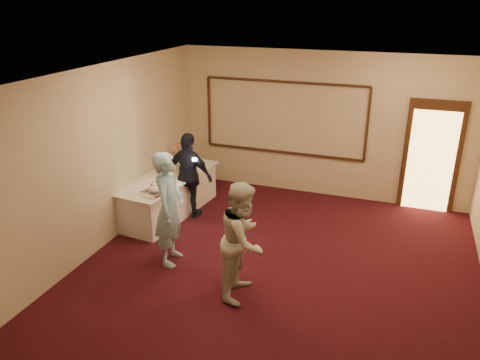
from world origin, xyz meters
name	(u,v)px	position (x,y,z in m)	size (l,w,h in m)	color
floor	(273,279)	(0.00, 0.00, 0.00)	(7.00, 7.00, 0.00)	black
room_walls	(276,152)	(0.00, 0.00, 2.03)	(6.04, 7.04, 3.02)	beige
wall_molding	(284,118)	(-0.80, 3.47, 1.60)	(3.45, 0.04, 1.55)	#35230F
doorway	(431,157)	(2.15, 3.45, 1.08)	(1.05, 0.07, 2.20)	#35230F
buffet_table	(169,195)	(-2.54, 1.52, 0.39)	(1.17, 2.47, 0.77)	white
pavlova_tray	(156,189)	(-2.34, 0.73, 0.85)	(0.46, 0.56, 0.19)	silver
cupcake_stand	(178,153)	(-2.79, 2.48, 0.92)	(0.29, 0.29, 0.42)	#D75B59
plate_stack_a	(167,171)	(-2.60, 1.60, 0.84)	(0.17, 0.17, 0.14)	white
plate_stack_b	(181,167)	(-2.45, 1.89, 0.85)	(0.20, 0.20, 0.17)	white
tart	(168,180)	(-2.43, 1.31, 0.80)	(0.26, 0.26, 0.05)	white
man	(169,209)	(-1.67, -0.04, 0.92)	(0.67, 0.44, 1.84)	#9DD8F4
woman	(243,240)	(-0.31, -0.46, 0.85)	(0.83, 0.64, 1.70)	beige
guest	(189,176)	(-2.10, 1.56, 0.83)	(0.97, 0.40, 1.66)	black
camera_flash	(195,159)	(-1.88, 1.36, 1.25)	(0.07, 0.04, 0.05)	white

